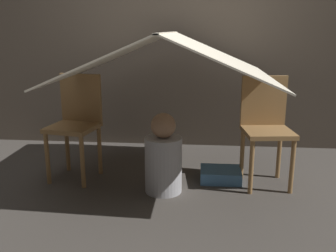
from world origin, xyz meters
name	(u,v)px	position (x,y,z in m)	size (l,w,h in m)	color
ground_plane	(166,192)	(0.00, 0.00, 0.00)	(8.80, 8.80, 0.00)	#47423D
wall_back	(177,29)	(0.00, 1.30, 1.25)	(7.00, 0.05, 2.50)	#4C4238
chair_left	(76,121)	(-0.79, 0.28, 0.49)	(0.43, 0.43, 0.88)	olive
chair_right	(266,125)	(0.79, 0.28, 0.49)	(0.42, 0.42, 0.88)	olive
sheet_canopy	(168,55)	(0.00, 0.21, 1.05)	(1.60, 1.57, 0.35)	silver
person_front	(163,159)	(-0.02, 0.02, 0.27)	(0.29, 0.29, 0.63)	#B2B2B7
floor_cushion	(221,175)	(0.44, 0.28, 0.05)	(0.34, 0.27, 0.10)	#4C7FB2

